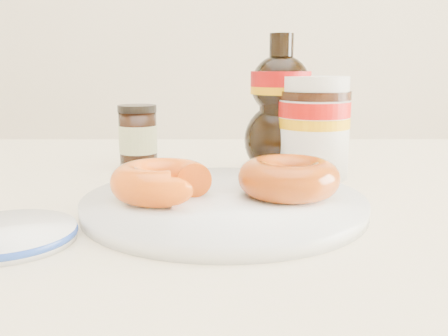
{
  "coord_description": "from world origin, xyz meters",
  "views": [
    {
      "loc": [
        0.0,
        -0.46,
        0.9
      ],
      "look_at": [
        0.0,
        0.09,
        0.79
      ],
      "focal_mm": 40.0,
      "sensor_mm": 36.0,
      "label": 1
    }
  ],
  "objects_px": {
    "plate": "(224,203)",
    "donut_bitten": "(162,181)",
    "dark_jar": "(138,137)",
    "blue_rim_saucer": "(6,235)",
    "dining_table": "(222,263)",
    "syrup_bottle": "(280,105)",
    "nutella_jar": "(314,123)",
    "donut_whole": "(289,178)"
  },
  "relations": [
    {
      "from": "dark_jar",
      "to": "nutella_jar",
      "type": "bearing_deg",
      "value": -16.11
    },
    {
      "from": "syrup_bottle",
      "to": "blue_rim_saucer",
      "type": "xyz_separation_m",
      "value": [
        -0.27,
        -0.28,
        -0.09
      ]
    },
    {
      "from": "dining_table",
      "to": "plate",
      "type": "xyz_separation_m",
      "value": [
        0.0,
        -0.06,
        0.09
      ]
    },
    {
      "from": "dining_table",
      "to": "syrup_bottle",
      "type": "distance_m",
      "value": 0.24
    },
    {
      "from": "dining_table",
      "to": "nutella_jar",
      "type": "bearing_deg",
      "value": 40.29
    },
    {
      "from": "donut_whole",
      "to": "nutella_jar",
      "type": "xyz_separation_m",
      "value": [
        0.05,
        0.16,
        0.04
      ]
    },
    {
      "from": "donut_bitten",
      "to": "donut_whole",
      "type": "relative_size",
      "value": 0.97
    },
    {
      "from": "syrup_bottle",
      "to": "dark_jar",
      "type": "relative_size",
      "value": 2.09
    },
    {
      "from": "dining_table",
      "to": "donut_whole",
      "type": "xyz_separation_m",
      "value": [
        0.07,
        -0.05,
        0.12
      ]
    },
    {
      "from": "syrup_bottle",
      "to": "blue_rim_saucer",
      "type": "bearing_deg",
      "value": -133.42
    },
    {
      "from": "donut_bitten",
      "to": "nutella_jar",
      "type": "bearing_deg",
      "value": 31.97
    },
    {
      "from": "dining_table",
      "to": "dark_jar",
      "type": "xyz_separation_m",
      "value": [
        -0.13,
        0.18,
        0.13
      ]
    },
    {
      "from": "donut_bitten",
      "to": "donut_whole",
      "type": "xyz_separation_m",
      "value": [
        0.13,
        0.01,
        0.0
      ]
    },
    {
      "from": "dining_table",
      "to": "nutella_jar",
      "type": "xyz_separation_m",
      "value": [
        0.12,
        0.11,
        0.16
      ]
    },
    {
      "from": "syrup_bottle",
      "to": "donut_whole",
      "type": "bearing_deg",
      "value": -93.21
    },
    {
      "from": "plate",
      "to": "donut_bitten",
      "type": "xyz_separation_m",
      "value": [
        -0.06,
        -0.01,
        0.03
      ]
    },
    {
      "from": "dining_table",
      "to": "blue_rim_saucer",
      "type": "height_order",
      "value": "blue_rim_saucer"
    },
    {
      "from": "donut_bitten",
      "to": "plate",
      "type": "bearing_deg",
      "value": -3.52
    },
    {
      "from": "donut_whole",
      "to": "blue_rim_saucer",
      "type": "bearing_deg",
      "value": -158.5
    },
    {
      "from": "dining_table",
      "to": "plate",
      "type": "bearing_deg",
      "value": -87.23
    },
    {
      "from": "donut_whole",
      "to": "nutella_jar",
      "type": "relative_size",
      "value": 0.79
    },
    {
      "from": "syrup_bottle",
      "to": "plate",
      "type": "bearing_deg",
      "value": -112.76
    },
    {
      "from": "dining_table",
      "to": "dark_jar",
      "type": "height_order",
      "value": "dark_jar"
    },
    {
      "from": "donut_bitten",
      "to": "syrup_bottle",
      "type": "xyz_separation_m",
      "value": [
        0.14,
        0.19,
        0.06
      ]
    },
    {
      "from": "dining_table",
      "to": "dark_jar",
      "type": "distance_m",
      "value": 0.25
    },
    {
      "from": "donut_bitten",
      "to": "dark_jar",
      "type": "xyz_separation_m",
      "value": [
        -0.06,
        0.24,
        0.01
      ]
    },
    {
      "from": "donut_whole",
      "to": "syrup_bottle",
      "type": "xyz_separation_m",
      "value": [
        0.01,
        0.18,
        0.06
      ]
    },
    {
      "from": "donut_whole",
      "to": "dining_table",
      "type": "bearing_deg",
      "value": 144.92
    },
    {
      "from": "plate",
      "to": "donut_bitten",
      "type": "relative_size",
      "value": 2.83
    },
    {
      "from": "dark_jar",
      "to": "blue_rim_saucer",
      "type": "relative_size",
      "value": 0.76
    },
    {
      "from": "blue_rim_saucer",
      "to": "syrup_bottle",
      "type": "bearing_deg",
      "value": 46.58
    },
    {
      "from": "dark_jar",
      "to": "syrup_bottle",
      "type": "bearing_deg",
      "value": -12.38
    },
    {
      "from": "donut_bitten",
      "to": "donut_whole",
      "type": "height_order",
      "value": "donut_whole"
    },
    {
      "from": "dining_table",
      "to": "blue_rim_saucer",
      "type": "xyz_separation_m",
      "value": [
        -0.19,
        -0.15,
        0.09
      ]
    },
    {
      "from": "donut_bitten",
      "to": "dark_jar",
      "type": "relative_size",
      "value": 1.14
    },
    {
      "from": "nutella_jar",
      "to": "blue_rim_saucer",
      "type": "relative_size",
      "value": 1.13
    },
    {
      "from": "donut_whole",
      "to": "nutella_jar",
      "type": "height_order",
      "value": "nutella_jar"
    },
    {
      "from": "dining_table",
      "to": "blue_rim_saucer",
      "type": "distance_m",
      "value": 0.26
    },
    {
      "from": "blue_rim_saucer",
      "to": "plate",
      "type": "bearing_deg",
      "value": 26.89
    },
    {
      "from": "dining_table",
      "to": "donut_bitten",
      "type": "height_order",
      "value": "donut_bitten"
    },
    {
      "from": "blue_rim_saucer",
      "to": "dining_table",
      "type": "bearing_deg",
      "value": 39.03
    },
    {
      "from": "donut_bitten",
      "to": "dining_table",
      "type": "bearing_deg",
      "value": 35.25
    }
  ]
}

